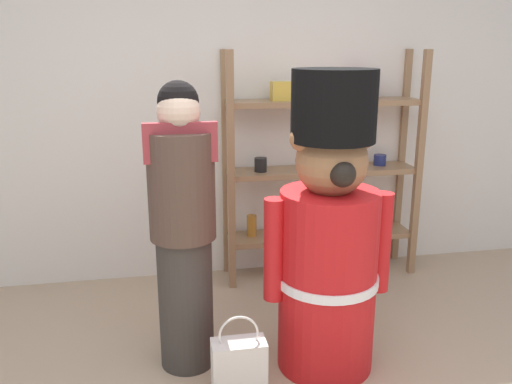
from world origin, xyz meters
TOP-DOWN VIEW (x-y plane):
  - back_wall at (0.00, 2.20)m, footprint 6.40×0.12m
  - merchandise_shelf at (0.69, 1.98)m, footprint 1.47×0.35m
  - teddy_bear_guard at (0.34, 0.76)m, footprint 0.70×0.55m
  - person_shopper at (-0.41, 0.91)m, footprint 0.37×0.35m
  - shopping_bag at (-0.17, 0.57)m, footprint 0.27×0.14m

SIDE VIEW (x-z plane):
  - shopping_bag at x=-0.17m, z-range -0.06..0.38m
  - teddy_bear_guard at x=0.34m, z-range -0.07..1.55m
  - person_shopper at x=-0.41m, z-range 0.03..1.59m
  - merchandise_shelf at x=0.69m, z-range -0.01..1.70m
  - back_wall at x=0.00m, z-range 0.00..2.60m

